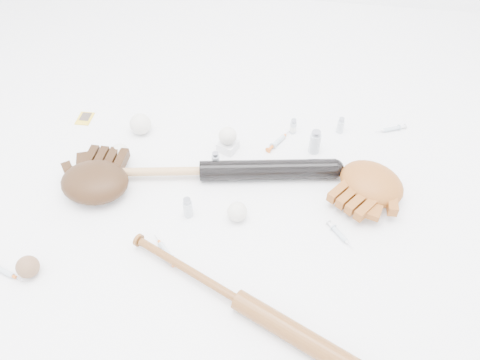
# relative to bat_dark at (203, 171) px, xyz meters

# --- Properties ---
(bat_dark) EXTENTS (0.96, 0.24, 0.07)m
(bat_dark) POSITION_rel_bat_dark_xyz_m (0.00, 0.00, 0.00)
(bat_dark) COLOR black
(bat_dark) RESTS_ON ground
(bat_wood) EXTENTS (0.74, 0.38, 0.06)m
(bat_wood) POSITION_rel_bat_dark_xyz_m (0.20, -0.47, -0.01)
(bat_wood) COLOR brown
(bat_wood) RESTS_ON ground
(glove_dark) EXTENTS (0.27, 0.27, 0.10)m
(glove_dark) POSITION_rel_bat_dark_xyz_m (-0.35, -0.12, 0.01)
(glove_dark) COLOR #331E0E
(glove_dark) RESTS_ON ground
(glove_tan) EXTENTS (0.37, 0.37, 0.10)m
(glove_tan) POSITION_rel_bat_dark_xyz_m (0.57, 0.02, 0.01)
(glove_tan) COLOR brown
(glove_tan) RESTS_ON ground
(trading_card) EXTENTS (0.06, 0.08, 0.00)m
(trading_card) POSITION_rel_bat_dark_xyz_m (-0.54, 0.25, -0.03)
(trading_card) COLOR gold
(trading_card) RESTS_ON ground
(pedestal) EXTENTS (0.08, 0.08, 0.04)m
(pedestal) POSITION_rel_bat_dark_xyz_m (0.06, 0.16, -0.02)
(pedestal) COLOR white
(pedestal) RESTS_ON ground
(baseball_on_pedestal) EXTENTS (0.07, 0.07, 0.07)m
(baseball_on_pedestal) POSITION_rel_bat_dark_xyz_m (0.06, 0.16, 0.03)
(baseball_on_pedestal) COLOR silver
(baseball_on_pedestal) RESTS_ON pedestal
(baseball_left) EXTENTS (0.07, 0.07, 0.07)m
(baseball_left) POSITION_rel_bat_dark_xyz_m (-0.32, 0.04, -0.00)
(baseball_left) COLOR silver
(baseball_left) RESTS_ON ground
(baseball_upper) EXTENTS (0.08, 0.08, 0.08)m
(baseball_upper) POSITION_rel_bat_dark_xyz_m (-0.29, 0.20, 0.01)
(baseball_upper) COLOR silver
(baseball_upper) RESTS_ON ground
(baseball_mid) EXTENTS (0.06, 0.06, 0.06)m
(baseball_mid) POSITION_rel_bat_dark_xyz_m (0.15, -0.16, -0.00)
(baseball_mid) COLOR silver
(baseball_mid) RESTS_ON ground
(baseball_aged) EXTENTS (0.07, 0.07, 0.07)m
(baseball_aged) POSITION_rel_bat_dark_xyz_m (-0.42, -0.46, -0.00)
(baseball_aged) COLOR brown
(baseball_aged) RESTS_ON ground
(syringe_0) EXTENTS (0.14, 0.07, 0.02)m
(syringe_0) POSITION_rel_bat_dark_xyz_m (-0.50, -0.47, -0.03)
(syringe_0) COLOR #ADBCC6
(syringe_0) RESTS_ON ground
(syringe_1) EXTENTS (0.12, 0.12, 0.02)m
(syringe_1) POSITION_rel_bat_dark_xyz_m (-0.05, -0.33, -0.03)
(syringe_1) COLOR #ADBCC6
(syringe_1) RESTS_ON ground
(syringe_2) EXTENTS (0.10, 0.15, 0.02)m
(syringe_2) POSITION_rel_bat_dark_xyz_m (0.24, 0.22, -0.03)
(syringe_2) COLOR #ADBCC6
(syringe_2) RESTS_ON ground
(syringe_3) EXTENTS (0.10, 0.12, 0.02)m
(syringe_3) POSITION_rel_bat_dark_xyz_m (0.47, -0.18, -0.03)
(syringe_3) COLOR #ADBCC6
(syringe_3) RESTS_ON ground
(syringe_4) EXTENTS (0.14, 0.08, 0.02)m
(syringe_4) POSITION_rel_bat_dark_xyz_m (0.67, 0.36, -0.03)
(syringe_4) COLOR #ADBCC6
(syringe_4) RESTS_ON ground
(vial_0) EXTENTS (0.03, 0.03, 0.07)m
(vial_0) POSITION_rel_bat_dark_xyz_m (0.47, 0.33, -0.00)
(vial_0) COLOR silver
(vial_0) RESTS_ON ground
(vial_1) EXTENTS (0.02, 0.02, 0.06)m
(vial_1) POSITION_rel_bat_dark_xyz_m (0.29, 0.29, -0.00)
(vial_1) COLOR silver
(vial_1) RESTS_ON ground
(vial_2) EXTENTS (0.03, 0.03, 0.07)m
(vial_2) POSITION_rel_bat_dark_xyz_m (0.03, 0.06, -0.00)
(vial_2) COLOR silver
(vial_2) RESTS_ON ground
(vial_3) EXTENTS (0.04, 0.04, 0.10)m
(vial_3) POSITION_rel_bat_dark_xyz_m (0.38, 0.20, 0.01)
(vial_3) COLOR silver
(vial_3) RESTS_ON ground
(vial_4) EXTENTS (0.03, 0.03, 0.08)m
(vial_4) POSITION_rel_bat_dark_xyz_m (-0.01, -0.17, 0.00)
(vial_4) COLOR silver
(vial_4) RESTS_ON ground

